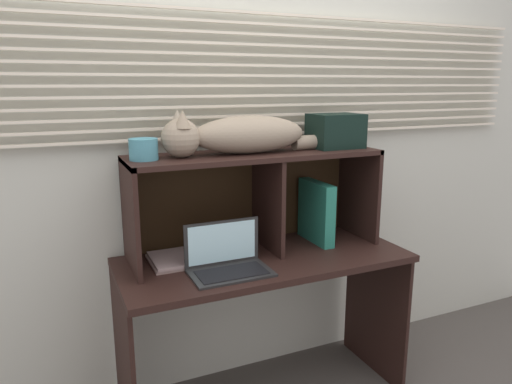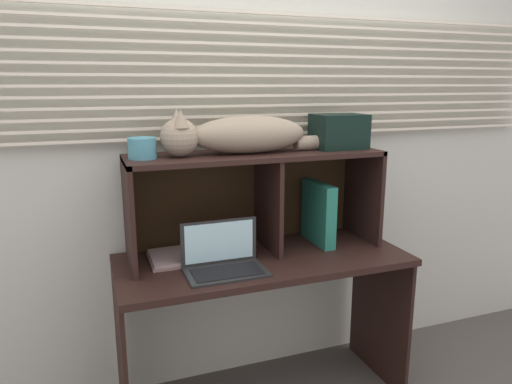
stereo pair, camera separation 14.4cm
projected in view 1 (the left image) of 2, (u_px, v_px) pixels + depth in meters
name	position (u px, v px, depth m)	size (l,w,h in m)	color
back_panel_with_blinds	(238.00, 134.00, 2.30)	(4.40, 0.08, 2.50)	beige
desk	(264.00, 287.00, 2.17)	(1.31, 0.55, 0.73)	black
hutch_shelf_unit	(255.00, 183.00, 2.18)	(1.16, 0.34, 0.46)	black
cat	(239.00, 135.00, 2.06)	(0.86, 0.19, 0.20)	gray
laptop	(228.00, 261.00, 1.96)	(0.33, 0.21, 0.20)	#242424
binder_upright	(316.00, 212.00, 2.32)	(0.06, 0.26, 0.30)	#247863
book_stack	(172.00, 260.00, 2.06)	(0.19, 0.24, 0.03)	gray
small_basket	(144.00, 149.00, 1.91)	(0.12, 0.12, 0.09)	teal
storage_box	(336.00, 131.00, 2.26)	(0.24, 0.18, 0.16)	black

